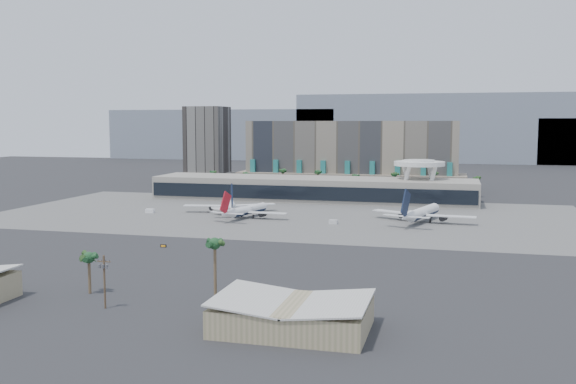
% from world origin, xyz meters
% --- Properties ---
extents(ground, '(900.00, 900.00, 0.00)m').
position_xyz_m(ground, '(0.00, 0.00, 0.00)').
color(ground, '#232326').
rests_on(ground, ground).
extents(apron_pad, '(260.00, 130.00, 0.06)m').
position_xyz_m(apron_pad, '(0.00, 55.00, 0.03)').
color(apron_pad, '#5B5B59').
rests_on(apron_pad, ground).
extents(mountain_ridge, '(680.00, 60.00, 70.00)m').
position_xyz_m(mountain_ridge, '(27.88, 470.00, 29.89)').
color(mountain_ridge, gray).
rests_on(mountain_ridge, ground).
extents(hotel, '(140.00, 30.00, 42.00)m').
position_xyz_m(hotel, '(10.00, 174.41, 16.81)').
color(hotel, gray).
rests_on(hotel, ground).
extents(office_tower, '(30.00, 30.00, 52.00)m').
position_xyz_m(office_tower, '(-95.00, 200.00, 22.94)').
color(office_tower, black).
rests_on(office_tower, ground).
extents(terminal, '(170.00, 32.50, 14.50)m').
position_xyz_m(terminal, '(0.00, 109.84, 6.52)').
color(terminal, '#A7A093').
rests_on(terminal, ground).
extents(saucer_structure, '(26.00, 26.00, 21.89)m').
position_xyz_m(saucer_structure, '(55.00, 116.00, 18.45)').
color(saucer_structure, white).
rests_on(saucer_structure, ground).
extents(palm_row, '(157.80, 2.80, 13.10)m').
position_xyz_m(palm_row, '(7.00, 145.00, 10.50)').
color(palm_row, brown).
rests_on(palm_row, ground).
extents(hangar_right, '(30.55, 20.60, 6.89)m').
position_xyz_m(hangar_right, '(42.00, -100.00, 2.95)').
color(hangar_right, '#948B63').
rests_on(hangar_right, ground).
extents(utility_pole, '(3.20, 0.85, 12.00)m').
position_xyz_m(utility_pole, '(-2.00, -96.09, 7.14)').
color(utility_pole, '#4C3826').
rests_on(utility_pole, ground).
extents(airliner_left, '(40.09, 41.33, 15.13)m').
position_xyz_m(airliner_left, '(-27.04, 55.82, 3.82)').
color(airliner_left, white).
rests_on(airliner_left, ground).
extents(airliner_centre, '(36.47, 37.87, 13.29)m').
position_xyz_m(airliner_centre, '(-14.04, 40.84, 3.35)').
color(airliner_centre, white).
rests_on(airliner_centre, ground).
extents(airliner_right, '(43.00, 44.57, 15.78)m').
position_xyz_m(airliner_right, '(59.90, 47.51, 3.98)').
color(airliner_right, white).
rests_on(airliner_right, ground).
extents(service_vehicle_a, '(4.02, 2.13, 1.92)m').
position_xyz_m(service_vehicle_a, '(-61.35, 44.10, 0.96)').
color(service_vehicle_a, white).
rests_on(service_vehicle_a, ground).
extents(service_vehicle_b, '(3.61, 2.33, 1.76)m').
position_xyz_m(service_vehicle_b, '(25.48, 33.58, 0.88)').
color(service_vehicle_b, silver).
rests_on(service_vehicle_b, ground).
extents(taxiway_sign, '(2.11, 0.44, 0.95)m').
position_xyz_m(taxiway_sign, '(-20.15, -28.42, 0.47)').
color(taxiway_sign, black).
rests_on(taxiway_sign, ground).
extents(near_palm_a, '(6.00, 6.00, 10.22)m').
position_xyz_m(near_palm_a, '(-12.17, -85.70, 7.42)').
color(near_palm_a, brown).
rests_on(near_palm_a, ground).
extents(near_palm_b, '(6.00, 6.00, 14.84)m').
position_xyz_m(near_palm_b, '(19.49, -83.95, 11.94)').
color(near_palm_b, brown).
rests_on(near_palm_b, ground).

